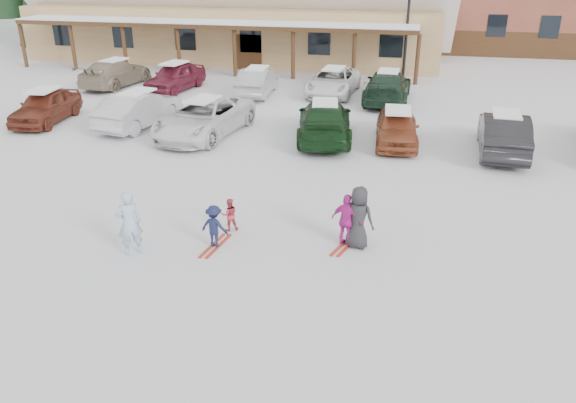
% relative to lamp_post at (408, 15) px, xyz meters
% --- Properties ---
extents(ground, '(160.00, 160.00, 0.00)m').
position_rel_lamp_post_xyz_m(ground, '(-2.86, -22.98, -3.59)').
color(ground, white).
rests_on(ground, ground).
extents(lamp_post, '(0.50, 0.25, 6.37)m').
position_rel_lamp_post_xyz_m(lamp_post, '(0.00, 0.00, 0.00)').
color(lamp_post, black).
rests_on(lamp_post, ground).
extents(adult_skier, '(0.75, 0.72, 1.73)m').
position_rel_lamp_post_xyz_m(adult_skier, '(-6.25, -23.80, -2.72)').
color(adult_skier, '#9BBAD3').
rests_on(adult_skier, ground).
extents(toddler_red, '(0.57, 0.52, 0.94)m').
position_rel_lamp_post_xyz_m(toddler_red, '(-4.20, -22.02, -3.12)').
color(toddler_red, '#C03A43').
rests_on(toddler_red, ground).
extents(child_navy, '(0.81, 0.55, 1.17)m').
position_rel_lamp_post_xyz_m(child_navy, '(-4.29, -23.01, -3.00)').
color(child_navy, '#141A3A').
rests_on(child_navy, ground).
extents(skis_child_navy, '(0.42, 1.41, 0.03)m').
position_rel_lamp_post_xyz_m(skis_child_navy, '(-4.29, -23.01, -3.57)').
color(skis_child_navy, '#B32E19').
rests_on(skis_child_navy, ground).
extents(child_magenta, '(0.92, 0.60, 1.45)m').
position_rel_lamp_post_xyz_m(child_magenta, '(-0.95, -22.25, -2.86)').
color(child_magenta, '#C12493').
rests_on(child_magenta, ground).
extents(skis_child_magenta, '(0.63, 1.39, 0.03)m').
position_rel_lamp_post_xyz_m(skis_child_magenta, '(-0.95, -22.25, -3.57)').
color(skis_child_magenta, '#B32E19').
rests_on(skis_child_magenta, ground).
extents(bystander_dark, '(0.95, 0.77, 1.68)m').
position_rel_lamp_post_xyz_m(bystander_dark, '(-0.66, -22.24, -2.75)').
color(bystander_dark, '#28282B').
rests_on(bystander_dark, ground).
extents(parked_car_0, '(2.10, 4.42, 1.46)m').
position_rel_lamp_post_xyz_m(parked_car_0, '(-15.45, -13.48, -2.86)').
color(parked_car_0, maroon).
rests_on(parked_car_0, ground).
extents(parked_car_1, '(2.36, 4.87, 1.54)m').
position_rel_lamp_post_xyz_m(parked_car_1, '(-11.07, -13.25, -2.82)').
color(parked_car_1, '#B5B5BA').
rests_on(parked_car_1, ground).
extents(parked_car_2, '(3.42, 5.85, 1.53)m').
position_rel_lamp_post_xyz_m(parked_car_2, '(-7.85, -13.88, -2.82)').
color(parked_car_2, white).
rests_on(parked_car_2, ground).
extents(parked_car_3, '(2.88, 5.52, 1.53)m').
position_rel_lamp_post_xyz_m(parked_car_3, '(-2.87, -13.38, -2.82)').
color(parked_car_3, black).
rests_on(parked_car_3, ground).
extents(parked_car_4, '(1.84, 4.14, 1.39)m').
position_rel_lamp_post_xyz_m(parked_car_4, '(0.03, -13.37, -2.89)').
color(parked_car_4, brown).
rests_on(parked_car_4, ground).
extents(parked_car_5, '(1.93, 4.80, 1.55)m').
position_rel_lamp_post_xyz_m(parked_car_5, '(4.00, -13.68, -2.81)').
color(parked_car_5, black).
rests_on(parked_car_5, ground).
extents(parked_car_7, '(2.66, 5.27, 1.47)m').
position_rel_lamp_post_xyz_m(parked_car_7, '(-15.92, -6.11, -2.85)').
color(parked_car_7, gray).
rests_on(parked_car_7, ground).
extents(parked_car_8, '(2.48, 4.63, 1.50)m').
position_rel_lamp_post_xyz_m(parked_car_8, '(-12.20, -6.43, -2.84)').
color(parked_car_8, maroon).
rests_on(parked_car_8, ground).
extents(parked_car_9, '(1.63, 4.36, 1.42)m').
position_rel_lamp_post_xyz_m(parked_car_9, '(-7.52, -6.51, -2.88)').
color(parked_car_9, '#A0A1A6').
rests_on(parked_car_9, ground).
extents(parked_car_10, '(2.67, 5.17, 1.39)m').
position_rel_lamp_post_xyz_m(parked_car_10, '(-3.58, -5.58, -2.89)').
color(parked_car_10, white).
rests_on(parked_car_10, ground).
extents(parked_car_11, '(2.37, 5.44, 1.56)m').
position_rel_lamp_post_xyz_m(parked_car_11, '(-0.67, -6.61, -2.81)').
color(parked_car_11, '#1A3323').
rests_on(parked_car_11, ground).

